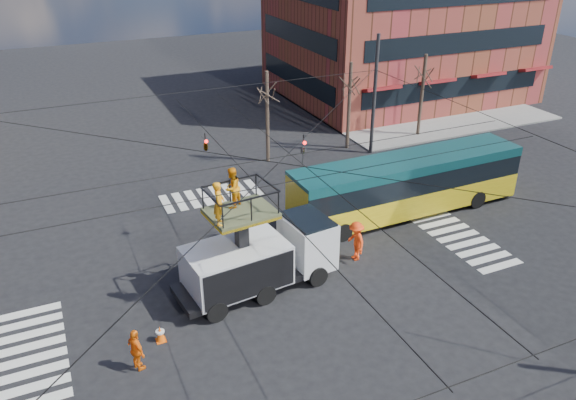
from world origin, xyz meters
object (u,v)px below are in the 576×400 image
(utility_truck, at_px, (260,248))
(traffic_cone, at_px, (160,334))
(city_bus, at_px, (407,184))
(worker_ground, at_px, (136,350))
(flagger, at_px, (356,241))

(utility_truck, relative_size, traffic_cone, 10.82)
(utility_truck, relative_size, city_bus, 0.54)
(traffic_cone, xyz_separation_m, worker_ground, (-1.04, -1.16, 0.51))
(city_bus, distance_m, worker_ground, 16.73)
(city_bus, distance_m, flagger, 5.74)
(traffic_cone, relative_size, flagger, 0.34)
(city_bus, bearing_deg, worker_ground, -159.43)
(traffic_cone, bearing_deg, city_bus, 18.86)
(flagger, bearing_deg, traffic_cone, -75.05)
(utility_truck, relative_size, worker_ground, 4.27)
(traffic_cone, relative_size, worker_ground, 0.39)
(city_bus, bearing_deg, traffic_cone, -162.04)
(utility_truck, distance_m, flagger, 4.99)
(city_bus, height_order, flagger, city_bus)
(traffic_cone, height_order, worker_ground, worker_ground)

